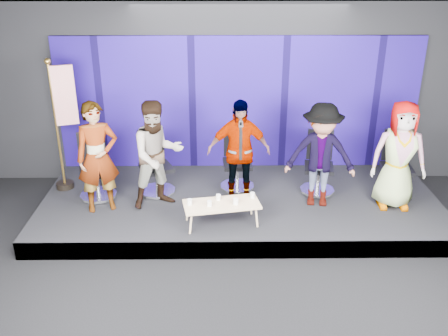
{
  "coord_description": "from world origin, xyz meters",
  "views": [
    {
      "loc": [
        -0.38,
        -5.44,
        4.39
      ],
      "look_at": [
        -0.29,
        2.4,
        0.91
      ],
      "focal_mm": 40.0,
      "sensor_mm": 36.0,
      "label": 1
    }
  ],
  "objects_px": {
    "chair_c": "(237,169)",
    "coffee_table": "(222,205)",
    "panelist_a": "(98,158)",
    "mug_a": "(190,202)",
    "mug_e": "(253,195)",
    "flag_stand": "(63,122)",
    "chair_a": "(96,176)",
    "chair_d": "(318,172)",
    "chair_e": "(395,174)",
    "panelist_b": "(157,155)",
    "chair_b": "(156,173)",
    "panelist_d": "(321,155)",
    "mug_c": "(218,197)",
    "mug_b": "(209,204)",
    "mug_d": "(236,201)",
    "panelist_c": "(239,152)",
    "panelist_e": "(399,155)"
  },
  "relations": [
    {
      "from": "panelist_e",
      "to": "mug_c",
      "type": "distance_m",
      "value": 3.08
    },
    {
      "from": "panelist_b",
      "to": "chair_e",
      "type": "relative_size",
      "value": 1.62
    },
    {
      "from": "panelist_c",
      "to": "mug_b",
      "type": "bearing_deg",
      "value": -120.66
    },
    {
      "from": "flag_stand",
      "to": "mug_d",
      "type": "bearing_deg",
      "value": -42.58
    },
    {
      "from": "mug_a",
      "to": "mug_e",
      "type": "xyz_separation_m",
      "value": [
        1.01,
        0.23,
        -0.0
      ]
    },
    {
      "from": "mug_d",
      "to": "chair_b",
      "type": "bearing_deg",
      "value": 139.25
    },
    {
      "from": "panelist_a",
      "to": "chair_b",
      "type": "bearing_deg",
      "value": 16.64
    },
    {
      "from": "mug_b",
      "to": "panelist_d",
      "type": "bearing_deg",
      "value": 22.56
    },
    {
      "from": "panelist_c",
      "to": "coffee_table",
      "type": "distance_m",
      "value": 1.06
    },
    {
      "from": "mug_a",
      "to": "panelist_b",
      "type": "bearing_deg",
      "value": 128.12
    },
    {
      "from": "chair_e",
      "to": "mug_a",
      "type": "relative_size",
      "value": 12.11
    },
    {
      "from": "panelist_d",
      "to": "mug_a",
      "type": "distance_m",
      "value": 2.33
    },
    {
      "from": "mug_a",
      "to": "chair_d",
      "type": "bearing_deg",
      "value": 28.39
    },
    {
      "from": "panelist_a",
      "to": "mug_a",
      "type": "distance_m",
      "value": 1.71
    },
    {
      "from": "mug_e",
      "to": "flag_stand",
      "type": "xyz_separation_m",
      "value": [
        -3.28,
        1.19,
        0.86
      ]
    },
    {
      "from": "chair_b",
      "to": "mug_b",
      "type": "height_order",
      "value": "chair_b"
    },
    {
      "from": "panelist_d",
      "to": "panelist_c",
      "type": "bearing_deg",
      "value": -178.18
    },
    {
      "from": "panelist_b",
      "to": "mug_c",
      "type": "height_order",
      "value": "panelist_b"
    },
    {
      "from": "panelist_c",
      "to": "chair_e",
      "type": "distance_m",
      "value": 2.89
    },
    {
      "from": "chair_a",
      "to": "chair_b",
      "type": "bearing_deg",
      "value": -11.41
    },
    {
      "from": "chair_c",
      "to": "coffee_table",
      "type": "xyz_separation_m",
      "value": [
        -0.29,
        -1.35,
        -0.03
      ]
    },
    {
      "from": "chair_a",
      "to": "panelist_e",
      "type": "height_order",
      "value": "panelist_e"
    },
    {
      "from": "panelist_d",
      "to": "mug_c",
      "type": "relative_size",
      "value": 20.42
    },
    {
      "from": "coffee_table",
      "to": "mug_c",
      "type": "height_order",
      "value": "mug_c"
    },
    {
      "from": "panelist_a",
      "to": "mug_a",
      "type": "relative_size",
      "value": 19.88
    },
    {
      "from": "mug_a",
      "to": "mug_e",
      "type": "height_order",
      "value": "mug_a"
    },
    {
      "from": "mug_b",
      "to": "chair_c",
      "type": "bearing_deg",
      "value": 71.47
    },
    {
      "from": "mug_c",
      "to": "mug_e",
      "type": "height_order",
      "value": "same"
    },
    {
      "from": "chair_e",
      "to": "panelist_b",
      "type": "bearing_deg",
      "value": -169.3
    },
    {
      "from": "panelist_a",
      "to": "chair_d",
      "type": "xyz_separation_m",
      "value": [
        3.78,
        0.64,
        -0.57
      ]
    },
    {
      "from": "flag_stand",
      "to": "chair_b",
      "type": "bearing_deg",
      "value": -24.68
    },
    {
      "from": "mug_c",
      "to": "chair_c",
      "type": "bearing_deg",
      "value": 74.31
    },
    {
      "from": "chair_e",
      "to": "mug_c",
      "type": "xyz_separation_m",
      "value": [
        -3.18,
        -0.96,
        0.04
      ]
    },
    {
      "from": "panelist_a",
      "to": "chair_c",
      "type": "xyz_separation_m",
      "value": [
        2.32,
        0.81,
        -0.57
      ]
    },
    {
      "from": "chair_a",
      "to": "chair_d",
      "type": "bearing_deg",
      "value": -17.64
    },
    {
      "from": "chair_e",
      "to": "coffee_table",
      "type": "distance_m",
      "value": 3.31
    },
    {
      "from": "chair_c",
      "to": "mug_a",
      "type": "distance_m",
      "value": 1.61
    },
    {
      "from": "chair_b",
      "to": "panelist_a",
      "type": "bearing_deg",
      "value": -168.07
    },
    {
      "from": "mug_e",
      "to": "panelist_e",
      "type": "bearing_deg",
      "value": 9.73
    },
    {
      "from": "chair_e",
      "to": "coffee_table",
      "type": "height_order",
      "value": "chair_e"
    },
    {
      "from": "panelist_e",
      "to": "chair_b",
      "type": "bearing_deg",
      "value": 177.33
    },
    {
      "from": "chair_a",
      "to": "chair_d",
      "type": "distance_m",
      "value": 3.98
    },
    {
      "from": "panelist_e",
      "to": "mug_e",
      "type": "xyz_separation_m",
      "value": [
        -2.45,
        -0.42,
        -0.51
      ]
    },
    {
      "from": "chair_d",
      "to": "mug_d",
      "type": "bearing_deg",
      "value": -133.02
    },
    {
      "from": "coffee_table",
      "to": "mug_e",
      "type": "xyz_separation_m",
      "value": [
        0.5,
        0.19,
        0.07
      ]
    },
    {
      "from": "mug_b",
      "to": "mug_a",
      "type": "bearing_deg",
      "value": 171.16
    },
    {
      "from": "panelist_c",
      "to": "panelist_d",
      "type": "distance_m",
      "value": 1.38
    },
    {
      "from": "mug_c",
      "to": "mug_e",
      "type": "bearing_deg",
      "value": 6.61
    },
    {
      "from": "panelist_a",
      "to": "mug_b",
      "type": "bearing_deg",
      "value": -38.98
    },
    {
      "from": "chair_b",
      "to": "panelist_b",
      "type": "distance_m",
      "value": 0.75
    }
  ]
}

